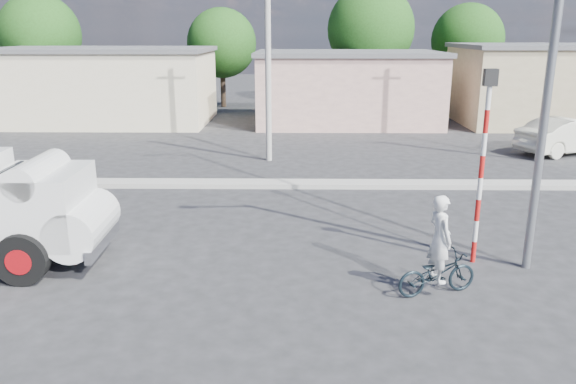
{
  "coord_description": "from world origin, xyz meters",
  "views": [
    {
      "loc": [
        -0.88,
        -10.54,
        5.11
      ],
      "look_at": [
        -1.08,
        2.74,
        1.3
      ],
      "focal_mm": 35.0,
      "sensor_mm": 36.0,
      "label": 1
    }
  ],
  "objects_px": {
    "streetlight": "(546,39)",
    "bicycle": "(437,273)",
    "car_cream": "(569,136)",
    "traffic_pole": "(483,151)",
    "cyclist": "(439,253)"
  },
  "relations": [
    {
      "from": "cyclist",
      "to": "traffic_pole",
      "type": "distance_m",
      "value": 2.68
    },
    {
      "from": "car_cream",
      "to": "streetlight",
      "type": "bearing_deg",
      "value": 128.38
    },
    {
      "from": "car_cream",
      "to": "traffic_pole",
      "type": "bearing_deg",
      "value": 124.5
    },
    {
      "from": "bicycle",
      "to": "streetlight",
      "type": "bearing_deg",
      "value": -75.62
    },
    {
      "from": "car_cream",
      "to": "cyclist",
      "type": "bearing_deg",
      "value": 123.94
    },
    {
      "from": "streetlight",
      "to": "bicycle",
      "type": "bearing_deg",
      "value": -148.19
    },
    {
      "from": "bicycle",
      "to": "traffic_pole",
      "type": "xyz_separation_m",
      "value": [
        1.25,
        1.66,
        2.15
      ]
    },
    {
      "from": "car_cream",
      "to": "streetlight",
      "type": "height_order",
      "value": "streetlight"
    },
    {
      "from": "traffic_pole",
      "to": "streetlight",
      "type": "height_order",
      "value": "streetlight"
    },
    {
      "from": "cyclist",
      "to": "car_cream",
      "type": "xyz_separation_m",
      "value": [
        8.95,
        13.72,
        -0.11
      ]
    },
    {
      "from": "traffic_pole",
      "to": "streetlight",
      "type": "relative_size",
      "value": 0.48
    },
    {
      "from": "traffic_pole",
      "to": "streetlight",
      "type": "bearing_deg",
      "value": -17.73
    },
    {
      "from": "car_cream",
      "to": "streetlight",
      "type": "xyz_separation_m",
      "value": [
        -6.76,
        -12.36,
        4.18
      ]
    },
    {
      "from": "traffic_pole",
      "to": "bicycle",
      "type": "bearing_deg",
      "value": -126.99
    },
    {
      "from": "cyclist",
      "to": "streetlight",
      "type": "relative_size",
      "value": 0.2
    }
  ]
}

